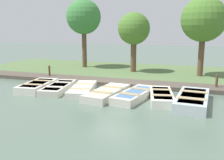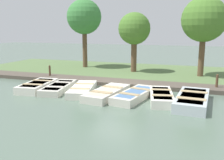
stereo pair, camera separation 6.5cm
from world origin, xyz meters
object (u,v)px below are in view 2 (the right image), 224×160
Objects in this scene: rowboat_6 at (192,100)px; mooring_post_far at (217,83)px; rowboat_2 at (83,89)px; rowboat_5 at (161,96)px; rowboat_0 at (38,86)px; park_tree_center at (204,20)px; park_tree_left at (134,30)px; rowboat_1 at (59,87)px; mooring_post_near at (50,72)px; rowboat_3 at (107,93)px; park_tree_far_left at (84,18)px; rowboat_4 at (135,95)px.

mooring_post_far is at bearing 162.52° from rowboat_6.
mooring_post_far is at bearing 97.51° from rowboat_2.
mooring_post_far is (-2.73, 2.47, 0.26)m from rowboat_5.
park_tree_center reaches higher than rowboat_0.
rowboat_6 is 8.19m from park_tree_left.
mooring_post_near is at bearing -148.72° from rowboat_1.
rowboat_6 reaches higher than rowboat_0.
rowboat_3 is 0.59× the size of park_tree_far_left.
rowboat_3 is 1.10× the size of rowboat_5.
mooring_post_near reaches higher than rowboat_1.
rowboat_2 reaches higher than rowboat_1.
rowboat_5 is 10.79m from park_tree_far_left.
park_tree_left is at bearing -154.19° from rowboat_4.
rowboat_1 is 6.78m from rowboat_6.
mooring_post_near is 0.17× the size of park_tree_far_left.
rowboat_3 is at bearing 63.90° from rowboat_2.
park_tree_center reaches higher than rowboat_5.
rowboat_4 is 1.23m from rowboat_5.
mooring_post_near is at bearing -90.00° from mooring_post_far.
rowboat_4 is (0.25, 4.20, 0.02)m from rowboat_1.
rowboat_2 is 0.61× the size of park_tree_center.
park_tree_left is (0.90, 4.25, -0.92)m from park_tree_far_left.
rowboat_5 is 3.22× the size of mooring_post_far.
park_tree_far_left is at bearing -169.76° from rowboat_2.
rowboat_0 is at bearing -101.51° from rowboat_5.
park_tree_far_left is 1.26× the size of park_tree_left.
rowboat_0 is 0.51× the size of park_tree_far_left.
mooring_post_near is at bearing -121.59° from rowboat_5.
mooring_post_far reaches higher than rowboat_1.
mooring_post_far reaches higher than rowboat_6.
park_tree_center is (-5.95, 2.88, 3.57)m from rowboat_4.
park_tree_left is at bearing -142.72° from rowboat_6.
rowboat_1 is 1.07× the size of rowboat_5.
rowboat_3 is at bearing 32.27° from park_tree_far_left.
rowboat_2 is 1.08× the size of rowboat_5.
park_tree_center is (-6.03, 4.22, 3.57)m from rowboat_3.
rowboat_1 is at bearing -72.14° from mooring_post_far.
rowboat_3 is (0.10, 4.01, -0.02)m from rowboat_0.
rowboat_4 is 6.97m from mooring_post_near.
rowboat_2 is at bearing -68.61° from mooring_post_far.
rowboat_3 is 3.55× the size of mooring_post_near.
rowboat_5 is at bearing 70.26° from mooring_post_near.
rowboat_5 reaches higher than rowboat_4.
rowboat_0 is 0.87× the size of rowboat_4.
park_tree_left reaches higher than rowboat_6.
rowboat_5 is at bearing 103.81° from rowboat_4.
rowboat_4 is 4.63m from mooring_post_far.
rowboat_0 is 10.75m from park_tree_center.
rowboat_6 is 9.42m from mooring_post_near.
rowboat_6 is at bearing 96.44° from rowboat_3.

